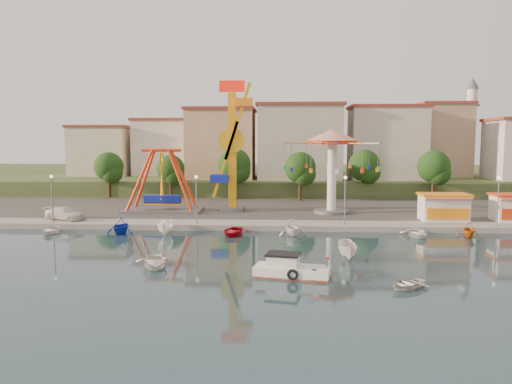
# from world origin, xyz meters

# --- Properties ---
(ground) EXTENTS (200.00, 200.00, 0.00)m
(ground) POSITION_xyz_m (0.00, 0.00, 0.00)
(ground) COLOR #122932
(ground) RESTS_ON ground
(quay_deck) EXTENTS (200.00, 100.00, 0.60)m
(quay_deck) POSITION_xyz_m (0.00, 62.00, 0.30)
(quay_deck) COLOR #9E998E
(quay_deck) RESTS_ON ground
(asphalt_pad) EXTENTS (90.00, 28.00, 0.01)m
(asphalt_pad) POSITION_xyz_m (0.00, 30.00, 0.60)
(asphalt_pad) COLOR #4C4944
(asphalt_pad) RESTS_ON quay_deck
(hill_terrace) EXTENTS (200.00, 60.00, 3.00)m
(hill_terrace) POSITION_xyz_m (0.00, 67.00, 1.50)
(hill_terrace) COLOR #384C26
(hill_terrace) RESTS_ON ground
(pirate_ship_ride) EXTENTS (10.00, 5.00, 8.00)m
(pirate_ship_ride) POSITION_xyz_m (-13.93, 22.05, 4.39)
(pirate_ship_ride) COLOR #59595E
(pirate_ship_ride) RESTS_ON quay_deck
(kamikaze_tower) EXTENTS (4.25, 3.10, 16.50)m
(kamikaze_tower) POSITION_xyz_m (-4.91, 22.89, 8.59)
(kamikaze_tower) COLOR #59595E
(kamikaze_tower) RESTS_ON quay_deck
(wave_swinger) EXTENTS (11.60, 11.60, 10.40)m
(wave_swinger) POSITION_xyz_m (7.44, 21.69, 8.20)
(wave_swinger) COLOR #59595E
(wave_swinger) RESTS_ON quay_deck
(booth_left) EXTENTS (5.40, 3.78, 3.08)m
(booth_left) POSITION_xyz_m (19.51, 16.49, 2.16)
(booth_left) COLOR white
(booth_left) RESTS_ON quay_deck
(lamp_post_0) EXTENTS (0.14, 0.14, 5.00)m
(lamp_post_0) POSITION_xyz_m (-24.00, 13.00, 3.10)
(lamp_post_0) COLOR #59595E
(lamp_post_0) RESTS_ON quay_deck
(lamp_post_1) EXTENTS (0.14, 0.14, 5.00)m
(lamp_post_1) POSITION_xyz_m (-8.00, 13.00, 3.10)
(lamp_post_1) COLOR #59595E
(lamp_post_1) RESTS_ON quay_deck
(lamp_post_2) EXTENTS (0.14, 0.14, 5.00)m
(lamp_post_2) POSITION_xyz_m (8.00, 13.00, 3.10)
(lamp_post_2) COLOR #59595E
(lamp_post_2) RESTS_ON quay_deck
(lamp_post_3) EXTENTS (0.14, 0.14, 5.00)m
(lamp_post_3) POSITION_xyz_m (24.00, 13.00, 3.10)
(lamp_post_3) COLOR #59595E
(lamp_post_3) RESTS_ON quay_deck
(tree_0) EXTENTS (4.60, 4.60, 7.19)m
(tree_0) POSITION_xyz_m (-26.00, 36.98, 5.47)
(tree_0) COLOR #382314
(tree_0) RESTS_ON quay_deck
(tree_1) EXTENTS (4.35, 4.35, 6.80)m
(tree_1) POSITION_xyz_m (-16.00, 36.24, 5.20)
(tree_1) COLOR #382314
(tree_1) RESTS_ON quay_deck
(tree_2) EXTENTS (5.02, 5.02, 7.85)m
(tree_2) POSITION_xyz_m (-6.00, 35.81, 5.92)
(tree_2) COLOR #382314
(tree_2) RESTS_ON quay_deck
(tree_3) EXTENTS (4.68, 4.68, 7.32)m
(tree_3) POSITION_xyz_m (4.00, 34.36, 5.55)
(tree_3) COLOR #382314
(tree_3) RESTS_ON quay_deck
(tree_4) EXTENTS (4.86, 4.86, 7.60)m
(tree_4) POSITION_xyz_m (14.00, 37.35, 5.75)
(tree_4) COLOR #382314
(tree_4) RESTS_ON quay_deck
(tree_5) EXTENTS (4.83, 4.83, 7.54)m
(tree_5) POSITION_xyz_m (24.00, 35.54, 5.71)
(tree_5) COLOR #382314
(tree_5) RESTS_ON quay_deck
(building_0) EXTENTS (9.26, 9.53, 11.87)m
(building_0) POSITION_xyz_m (-33.37, 46.06, 8.93)
(building_0) COLOR beige
(building_0) RESTS_ON hill_terrace
(building_1) EXTENTS (12.33, 9.01, 8.63)m
(building_1) POSITION_xyz_m (-21.33, 51.38, 7.32)
(building_1) COLOR silver
(building_1) RESTS_ON hill_terrace
(building_2) EXTENTS (11.95, 9.28, 11.23)m
(building_2) POSITION_xyz_m (-8.19, 51.96, 8.62)
(building_2) COLOR tan
(building_2) RESTS_ON hill_terrace
(building_3) EXTENTS (12.59, 10.50, 9.20)m
(building_3) POSITION_xyz_m (5.60, 48.80, 7.60)
(building_3) COLOR beige
(building_3) RESTS_ON hill_terrace
(building_4) EXTENTS (10.75, 9.23, 9.24)m
(building_4) POSITION_xyz_m (19.07, 52.20, 7.62)
(building_4) COLOR beige
(building_4) RESTS_ON hill_terrace
(building_5) EXTENTS (12.77, 10.96, 11.21)m
(building_5) POSITION_xyz_m (32.37, 50.33, 8.61)
(building_5) COLOR tan
(building_5) RESTS_ON hill_terrace
(minaret) EXTENTS (2.80, 2.80, 18.00)m
(minaret) POSITION_xyz_m (36.00, 54.00, 12.55)
(minaret) COLOR silver
(minaret) RESTS_ON hill_terrace
(cabin_motorboat) EXTENTS (5.58, 2.95, 1.86)m
(cabin_motorboat) POSITION_xyz_m (1.84, -5.69, 0.50)
(cabin_motorboat) COLOR white
(cabin_motorboat) RESTS_ON ground
(rowboat_a) EXTENTS (3.89, 4.65, 0.83)m
(rowboat_a) POSITION_xyz_m (-8.50, -3.29, 0.41)
(rowboat_a) COLOR white
(rowboat_a) RESTS_ON ground
(rowboat_b) EXTENTS (3.69, 3.57, 0.62)m
(rowboat_b) POSITION_xyz_m (9.46, -7.93, 0.31)
(rowboat_b) COLOR silver
(rowboat_b) RESTS_ON ground
(skiff) EXTENTS (1.51, 3.88, 1.49)m
(skiff) POSITION_xyz_m (6.64, 0.02, 0.75)
(skiff) COLOR silver
(skiff) RESTS_ON ground
(van) EXTENTS (5.32, 3.52, 1.43)m
(van) POSITION_xyz_m (-23.51, 14.99, 1.32)
(van) COLOR silver
(van) RESTS_ON quay_deck
(moored_boat_0) EXTENTS (3.06, 3.87, 0.72)m
(moored_boat_0) POSITION_xyz_m (-22.78, 9.80, 0.36)
(moored_boat_0) COLOR silver
(moored_boat_0) RESTS_ON ground
(moored_boat_1) EXTENTS (3.20, 3.59, 1.73)m
(moored_boat_1) POSITION_xyz_m (-15.40, 9.80, 0.87)
(moored_boat_1) COLOR #1434B1
(moored_boat_1) RESTS_ON ground
(moored_boat_2) EXTENTS (1.66, 3.86, 1.46)m
(moored_boat_2) POSITION_xyz_m (-10.69, 9.80, 0.73)
(moored_boat_2) COLOR white
(moored_boat_2) RESTS_ON ground
(moored_boat_3) EXTENTS (3.43, 4.34, 0.81)m
(moored_boat_3) POSITION_xyz_m (-3.73, 9.80, 0.41)
(moored_boat_3) COLOR #AF0E1E
(moored_boat_3) RESTS_ON ground
(moored_boat_4) EXTENTS (3.55, 3.86, 1.70)m
(moored_boat_4) POSITION_xyz_m (2.31, 9.80, 0.85)
(moored_boat_4) COLOR white
(moored_boat_4) RESTS_ON ground
(moored_boat_6) EXTENTS (2.92, 4.01, 0.81)m
(moored_boat_6) POSITION_xyz_m (14.84, 9.80, 0.41)
(moored_boat_6) COLOR white
(moored_boat_6) RESTS_ON ground
(moored_boat_7) EXTENTS (3.27, 3.53, 1.53)m
(moored_boat_7) POSITION_xyz_m (19.91, 9.80, 0.77)
(moored_boat_7) COLOR #CB6612
(moored_boat_7) RESTS_ON ground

